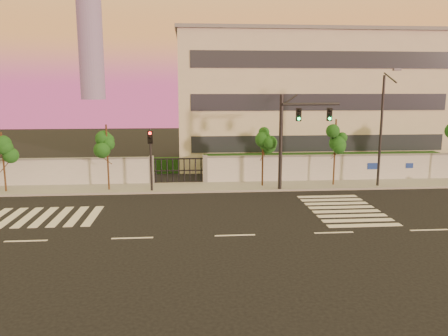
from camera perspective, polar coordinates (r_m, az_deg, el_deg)
The scene contains 14 objects.
ground at distance 21.78m, azimuth 1.44°, elevation -8.79°, with size 120.00×120.00×0.00m, color black.
sidewalk at distance 31.83m, azimuth -0.57°, elevation -2.48°, with size 60.00×3.00×0.15m, color gray.
perimeter_wall at distance 33.10m, azimuth -0.58°, elevation -0.22°, with size 60.00×0.36×2.20m.
hedge_row at distance 35.92m, azimuth 0.80°, elevation 0.21°, with size 41.00×4.25×1.80m.
institutional_building at distance 43.91m, azimuth 10.24°, elevation 8.90°, with size 24.40×12.40×12.25m.
distant_skyscraper at distance 311.81m, azimuth -17.30°, elevation 20.03°, with size 16.00×16.00×118.00m.
road_markings at distance 25.25m, azimuth -3.06°, elevation -6.07°, with size 57.00×7.62×0.02m.
street_tree_b at distance 33.29m, azimuth -26.93°, elevation 2.30°, with size 1.53×1.22×4.24m.
street_tree_c at distance 31.21m, azimuth -15.01°, elevation 3.24°, with size 1.48×1.18×4.72m.
street_tree_d at distance 31.61m, azimuth 5.13°, elevation 3.09°, with size 1.53×1.22×4.31m.
street_tree_e at distance 32.74m, azimuth 14.37°, elevation 3.90°, with size 1.47×1.17×4.96m.
traffic_signal_main at distance 30.68m, azimuth 9.02°, elevation 4.82°, with size 4.25×0.61×6.73m.
traffic_signal_secondary at distance 30.35m, azimuth -9.56°, elevation 2.05°, with size 0.35×0.34×4.47m.
streetlight_east at distance 33.10m, azimuth 19.98°, elevation 5.26°, with size 0.50×2.03×8.44m.
Camera 1 is at (-2.22, -20.46, 7.14)m, focal length 35.00 mm.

